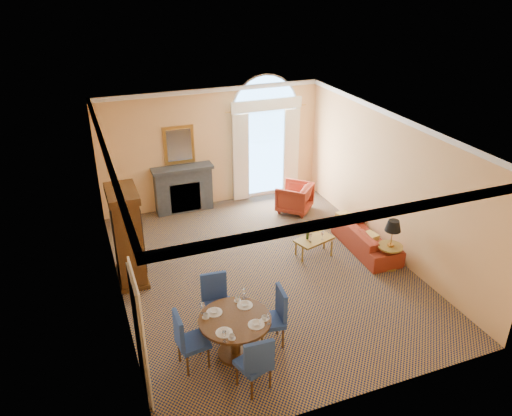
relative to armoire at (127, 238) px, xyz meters
name	(u,v)px	position (x,y,z in m)	size (l,w,h in m)	color
ground	(264,271)	(2.72, -0.74, -0.99)	(7.50, 7.50, 0.00)	#121B3B
room_envelope	(252,152)	(2.69, -0.08, 1.52)	(6.04, 7.52, 3.45)	#F0B772
armoire	(127,238)	(0.00, 0.00, 0.00)	(0.59, 1.05, 2.05)	#3F240E
dining_table	(235,328)	(1.31, -2.96, -0.42)	(1.22, 1.22, 0.96)	#3F240E
dining_chair_north	(216,298)	(1.25, -2.08, -0.39)	(0.56, 0.56, 1.06)	navy
dining_chair_south	(256,362)	(1.34, -3.84, -0.39)	(0.60, 0.60, 1.06)	navy
dining_chair_east	(275,313)	(2.07, -2.88, -0.39)	(0.54, 0.53, 1.06)	navy
dining_chair_west	(186,337)	(0.49, -2.94, -0.39)	(0.53, 0.53, 1.06)	navy
sofa	(366,238)	(5.27, -0.74, -0.70)	(2.00, 0.78, 0.59)	maroon
armchair	(294,198)	(4.57, 1.71, -0.60)	(0.83, 0.85, 0.77)	maroon
coffee_table	(314,240)	(4.01, -0.54, -0.58)	(0.97, 0.71, 0.74)	olive
side_table	(391,238)	(5.32, -1.57, -0.26)	(0.54, 0.54, 1.13)	olive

